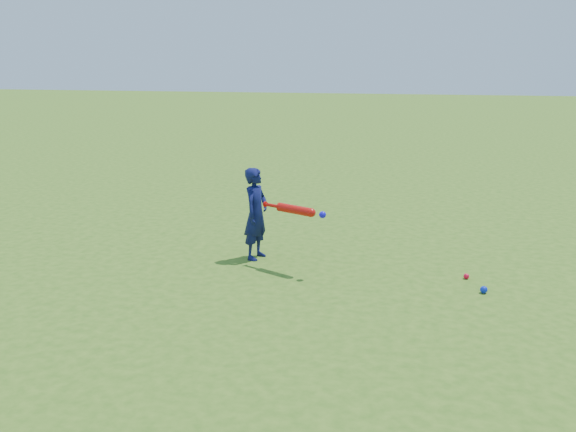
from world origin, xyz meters
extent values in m
plane|color=#386417|center=(0.00, 0.00, 0.00)|extent=(80.00, 80.00, 0.00)
imported|color=#0F1347|center=(0.00, 0.18, 0.56)|extent=(0.35, 0.45, 1.12)
sphere|color=red|center=(2.49, -0.02, 0.03)|extent=(0.06, 0.06, 0.06)
sphere|color=#0B23C5|center=(2.66, -0.44, 0.04)|extent=(0.08, 0.08, 0.08)
cylinder|color=red|center=(0.16, 0.04, 0.72)|extent=(0.04, 0.07, 0.07)
cylinder|color=red|center=(0.26, -0.01, 0.72)|extent=(0.22, 0.13, 0.04)
cylinder|color=red|center=(0.56, -0.15, 0.72)|extent=(0.47, 0.29, 0.10)
sphere|color=red|center=(0.77, -0.25, 0.72)|extent=(0.10, 0.10, 0.10)
sphere|color=#160DEB|center=(0.91, -0.32, 0.72)|extent=(0.08, 0.08, 0.08)
camera|label=1|loc=(2.15, -7.05, 2.37)|focal=40.00mm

